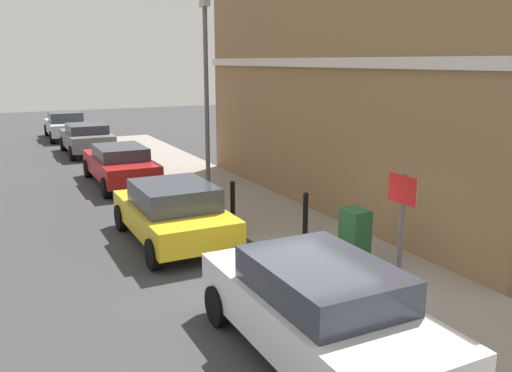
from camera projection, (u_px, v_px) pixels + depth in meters
ground at (286, 295)px, 9.56m from camera, size 80.00×80.00×0.00m
sidewalk at (240, 202)px, 15.58m from camera, size 2.65×30.00×0.15m
corner_building at (405, 78)px, 15.48m from camera, size 6.71×13.01×7.19m
car_white at (319, 309)px, 7.27m from camera, size 1.88×4.30×1.48m
car_yellow at (173, 212)px, 12.16m from camera, size 1.97×3.96×1.40m
car_red at (120, 164)px, 17.91m from camera, size 1.83×4.43×1.33m
car_grey at (87, 138)px, 23.78m from camera, size 1.94×3.95×1.37m
car_silver at (66, 125)px, 28.54m from camera, size 2.02×4.38×1.44m
utility_cabinet at (355, 240)px, 10.40m from camera, size 0.46×0.61×1.15m
bollard_near_cabinet at (305, 213)px, 12.16m from camera, size 0.14×0.14×1.04m
bollard_far_kerb at (233, 200)px, 13.32m from camera, size 0.14×0.14×1.04m
street_sign at (401, 224)px, 8.14m from camera, size 0.08×0.60×2.30m
lamppost at (206, 87)px, 16.58m from camera, size 0.20×0.44×5.72m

